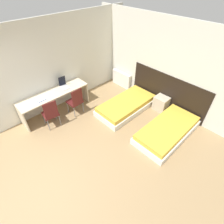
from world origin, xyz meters
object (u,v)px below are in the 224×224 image
Objects in this scene: bed_near_door at (167,130)px; chair_near_laptop at (76,100)px; laptop at (64,85)px; chair_near_notebook at (51,113)px; nightstand at (161,103)px; bed_near_window at (126,105)px.

chair_near_laptop reaches higher than bed_near_door.
laptop reaches higher than bed_near_door.
chair_near_laptop is 0.64m from laptop.
chair_near_laptop is at bearing 97.05° from chair_near_notebook.
chair_near_notebook reaches higher than nightstand.
laptop is at bearing -140.01° from bed_near_window.
bed_near_door is 5.98× the size of laptop.
laptop is at bearing 176.01° from chair_near_laptop.
nightstand is at bearing 47.51° from chair_near_laptop.
bed_near_window is at bearing 50.49° from chair_near_laptop.
nightstand reaches higher than bed_near_door.
laptop reaches higher than chair_near_notebook.
laptop reaches higher than nightstand.
bed_near_door is 3.37m from laptop.
bed_near_door is 4.26× the size of nightstand.
chair_near_notebook is at bearing -93.10° from chair_near_laptop.
chair_near_laptop is 1.00× the size of chair_near_notebook.
chair_near_laptop reaches higher than nightstand.
bed_near_door is 1.12m from nightstand.
chair_near_laptop is 2.80× the size of laptop.
bed_near_window is 1.63m from chair_near_laptop.
nightstand is 3.40m from chair_near_notebook.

